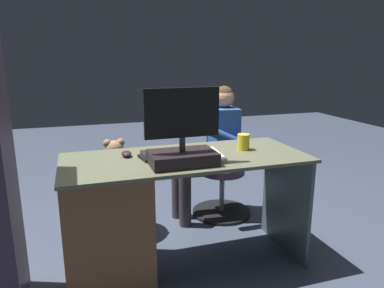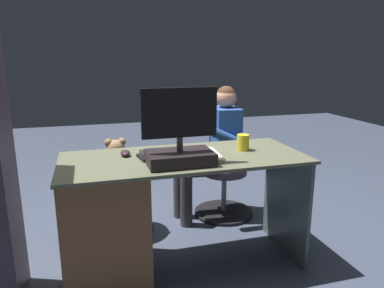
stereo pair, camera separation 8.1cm
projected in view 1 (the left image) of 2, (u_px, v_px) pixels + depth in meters
name	position (u px, v px, depth m)	size (l,w,h in m)	color
ground_plane	(173.00, 240.00, 2.74)	(10.00, 10.00, 0.00)	#3E4659
desk	(122.00, 218.00, 2.21)	(1.51, 0.65, 0.75)	#595C44
monitor	(182.00, 144.00, 2.06)	(0.43, 0.25, 0.44)	black
keyboard	(174.00, 152.00, 2.32)	(0.42, 0.14, 0.02)	black
computer_mouse	(127.00, 154.00, 2.24)	(0.06, 0.10, 0.04)	#2F1D25
cup	(243.00, 142.00, 2.40)	(0.08, 0.08, 0.11)	yellow
tv_remote	(145.00, 158.00, 2.18)	(0.04, 0.15, 0.02)	black
notebook_binder	(203.00, 155.00, 2.23)	(0.22, 0.30, 0.02)	silver
office_chair_teddy	(117.00, 205.00, 2.80)	(0.54, 0.54, 0.44)	black
teddy_bear	(115.00, 162.00, 2.73)	(0.23, 0.23, 0.33)	#977250
visitor_chair	(222.00, 188.00, 3.15)	(0.51, 0.51, 0.44)	black
person	(213.00, 143.00, 3.02)	(0.55, 0.51, 1.12)	#2A5098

